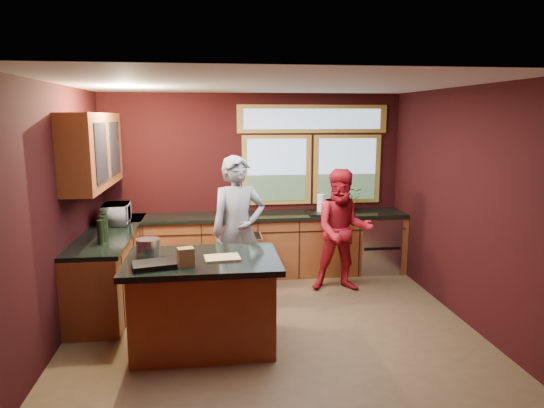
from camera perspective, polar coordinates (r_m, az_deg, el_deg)
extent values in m
plane|color=brown|center=(5.83, -0.25, -13.57)|extent=(4.50, 4.50, 0.00)
cube|color=black|center=(7.39, -2.14, 2.43)|extent=(4.50, 0.02, 2.70)
cube|color=black|center=(3.51, 3.71, -6.47)|extent=(4.50, 0.02, 2.70)
cube|color=black|center=(5.63, -23.66, -0.93)|extent=(0.02, 4.00, 2.70)
cube|color=black|center=(6.12, 21.14, 0.09)|extent=(0.02, 4.00, 2.70)
cube|color=silver|center=(5.35, -0.28, 13.93)|extent=(4.50, 4.00, 0.02)
cube|color=#768CA3|center=(7.39, 0.57, 4.00)|extent=(1.06, 0.02, 1.06)
cube|color=#768CA3|center=(7.62, 8.81, 4.07)|extent=(1.06, 0.02, 1.06)
cube|color=olive|center=(7.44, 4.84, 9.95)|extent=(2.30, 0.02, 0.42)
cube|color=brown|center=(6.32, -20.33, 5.94)|extent=(0.36, 1.80, 0.90)
cube|color=brown|center=(7.28, -1.88, -5.00)|extent=(4.50, 0.60, 0.88)
cube|color=black|center=(7.17, -1.90, -1.43)|extent=(4.50, 0.64, 0.05)
cube|color=#B7B7BC|center=(7.66, 12.10, -4.58)|extent=(0.60, 0.58, 0.85)
cube|color=black|center=(7.32, 6.74, -1.25)|extent=(0.66, 0.46, 0.05)
cube|color=brown|center=(6.57, -18.48, -7.25)|extent=(0.60, 2.30, 0.88)
cube|color=black|center=(6.45, -18.63, -3.30)|extent=(0.64, 2.30, 0.05)
cube|color=brown|center=(5.15, -8.05, -11.70)|extent=(1.40, 0.90, 0.88)
cube|color=black|center=(4.99, -8.19, -6.64)|extent=(1.55, 1.05, 0.06)
imported|color=slate|center=(6.05, -3.99, -3.26)|extent=(0.77, 0.58, 1.89)
imported|color=maroon|center=(6.62, 8.33, -3.11)|extent=(0.89, 0.73, 1.67)
imported|color=#999999|center=(6.83, -17.83, -1.12)|extent=(0.35, 0.51, 0.27)
imported|color=#999999|center=(7.46, 9.21, 0.53)|extent=(0.33, 0.29, 0.37)
cylinder|color=white|center=(7.30, 5.80, 0.06)|extent=(0.12, 0.12, 0.28)
cube|color=tan|center=(4.93, -5.88, -6.31)|extent=(0.37, 0.28, 0.02)
cylinder|color=#B2B2B7|center=(5.15, -14.36, -4.96)|extent=(0.24, 0.24, 0.18)
cube|color=brown|center=(4.73, -10.10, -6.16)|extent=(0.17, 0.15, 0.18)
cube|color=black|center=(4.77, -13.71, -6.96)|extent=(0.45, 0.36, 0.05)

